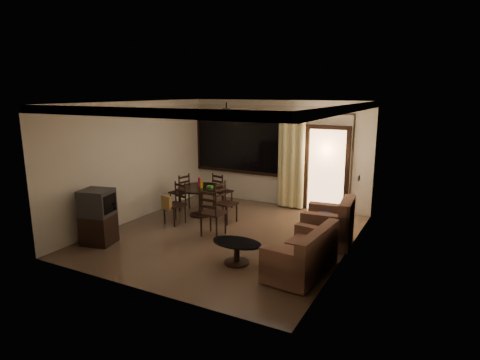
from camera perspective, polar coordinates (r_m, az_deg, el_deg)
The scene contains 12 objects.
ground at distance 8.71m, azimuth -1.82°, elevation -7.78°, with size 5.50×5.50×0.00m, color #7F6651.
room_shell at distance 9.60m, azimuth 6.46°, elevation 5.31°, with size 5.50×6.70×5.50m.
dining_table at distance 9.94m, azimuth -5.59°, elevation -1.86°, with size 1.14×1.14×0.93m.
dining_chair_west at distance 10.58m, azimuth -8.51°, elevation -2.63°, with size 0.50×0.50×0.95m.
dining_chair_east at distance 9.45m, azimuth -2.00°, elevation -4.33°, with size 0.50×0.50×0.95m.
dining_chair_south at distance 9.45m, azimuth -9.29°, elevation -4.35°, with size 0.50×0.54×0.95m.
dining_chair_north at distance 10.56m, azimuth -2.52°, elevation -2.53°, with size 0.50×0.50×0.95m.
tv_cabinet at distance 8.55m, azimuth -19.54°, elevation -4.95°, with size 0.69×0.65×1.12m.
sofa at distance 6.93m, azimuth 9.08°, elevation -10.62°, with size 0.91×1.55×0.79m.
armchair at distance 8.26m, azimuth 12.79°, elevation -6.41°, with size 1.02×1.02×0.93m.
coffee_table at distance 7.25m, azimuth -0.46°, elevation -9.79°, with size 0.93×0.56×0.41m.
side_chair at distance 8.59m, azimuth -3.86°, elevation -5.91°, with size 0.47×0.47×1.05m.
Camera 1 is at (4.04, -7.10, 3.03)m, focal length 30.00 mm.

